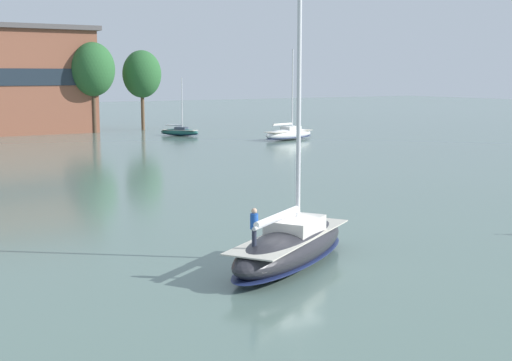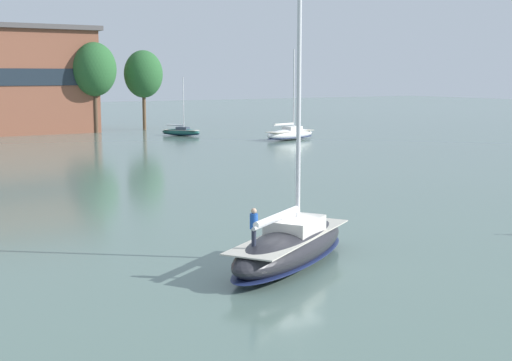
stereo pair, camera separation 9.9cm
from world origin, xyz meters
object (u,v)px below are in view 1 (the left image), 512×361
sailboat_main (291,244)px  sailboat_moored_far_slip (289,134)px  sailboat_moored_outer_mooring (180,132)px  tree_shore_center (142,74)px  tree_shore_left (93,70)px

sailboat_main → sailboat_moored_far_slip: (36.33, 52.92, -0.14)m
sailboat_moored_far_slip → sailboat_moored_outer_mooring: (-9.71, 13.63, -0.25)m
sailboat_moored_far_slip → sailboat_moored_outer_mooring: sailboat_moored_far_slip is taller
sailboat_main → tree_shore_center: bearing=71.6°
sailboat_moored_far_slip → sailboat_moored_outer_mooring: size_ratio=1.44×
tree_shore_center → sailboat_moored_far_slip: 29.76m
tree_shore_left → tree_shore_center: (8.57, 1.68, -0.69)m
tree_shore_center → sailboat_moored_outer_mooring: bearing=-90.2°
tree_shore_left → sailboat_moored_far_slip: size_ratio=1.12×
sailboat_moored_far_slip → sailboat_moored_outer_mooring: bearing=125.5°
tree_shore_center → sailboat_moored_outer_mooring: tree_shore_center is taller
sailboat_moored_far_slip → sailboat_moored_outer_mooring: 16.73m
tree_shore_left → tree_shore_center: bearing=11.1°
tree_shore_left → sailboat_moored_outer_mooring: 17.00m
tree_shore_center → sailboat_main: sailboat_main is taller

